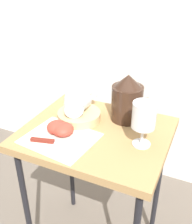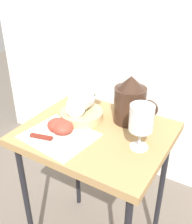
{
  "view_description": "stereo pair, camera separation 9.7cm",
  "coord_description": "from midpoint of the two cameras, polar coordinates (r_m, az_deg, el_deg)",
  "views": [
    {
      "loc": [
        0.35,
        -0.77,
        1.23
      ],
      "look_at": [
        0.0,
        0.0,
        0.76
      ],
      "focal_mm": 42.99,
      "sensor_mm": 36.0,
      "label": 1
    },
    {
      "loc": [
        0.44,
        -0.73,
        1.23
      ],
      "look_at": [
        0.0,
        0.0,
        0.76
      ],
      "focal_mm": 42.99,
      "sensor_mm": 36.0,
      "label": 2
    }
  ],
  "objects": [
    {
      "name": "wine_glass_tipped_far",
      "position": [
        1.06,
        -0.49,
        2.15
      ],
      "size": [
        0.08,
        0.16,
        0.07
      ],
      "color": "silver",
      "rests_on": "basket_tray"
    },
    {
      "name": "table",
      "position": [
        1.05,
        2.66,
        -7.38
      ],
      "size": [
        0.54,
        0.45,
        0.68
      ],
      "color": "#AD8451",
      "rests_on": "ground_plane"
    },
    {
      "name": "apple_half_right",
      "position": [
        0.98,
        -4.3,
        -3.33
      ],
      "size": [
        0.08,
        0.08,
        0.04
      ],
      "primitive_type": "ellipsoid",
      "color": "#CC3D2D",
      "rests_on": "linen_napkin"
    },
    {
      "name": "apple_half_left",
      "position": [
        1.0,
        -5.45,
        -2.78
      ],
      "size": [
        0.08,
        0.08,
        0.04
      ],
      "primitive_type": "ellipsoid",
      "color": "#CC3D2D",
      "rests_on": "linen_napkin"
    },
    {
      "name": "wine_glass_tipped_near",
      "position": [
        1.05,
        -1.64,
        1.86
      ],
      "size": [
        0.14,
        0.17,
        0.07
      ],
      "color": "silver",
      "rests_on": "basket_tray"
    },
    {
      "name": "knife",
      "position": [
        0.96,
        -6.97,
        -5.76
      ],
      "size": [
        0.21,
        0.07,
        0.01
      ],
      "color": "silver",
      "rests_on": "linen_napkin"
    },
    {
      "name": "wine_glass_upright",
      "position": [
        0.88,
        12.73,
        -1.82
      ],
      "size": [
        0.08,
        0.08,
        0.16
      ],
      "color": "silver",
      "rests_on": "table"
    },
    {
      "name": "linen_napkin",
      "position": [
        0.98,
        -5.03,
        -5.17
      ],
      "size": [
        0.27,
        0.24,
        0.0
      ],
      "primitive_type": "cube",
      "rotation": [
        0.0,
        0.0,
        -0.12
      ],
      "color": "silver",
      "rests_on": "table"
    },
    {
      "name": "basket_tray",
      "position": [
        1.07,
        -0.5,
        -0.71
      ],
      "size": [
        0.17,
        0.17,
        0.03
      ],
      "primitive_type": "cylinder",
      "color": "tan",
      "rests_on": "table"
    },
    {
      "name": "pitcher",
      "position": [
        1.05,
        9.88,
        1.7
      ],
      "size": [
        0.18,
        0.12,
        0.19
      ],
      "color": "#382319",
      "rests_on": "table"
    },
    {
      "name": "curtain_drape",
      "position": [
        1.48,
        16.26,
        19.71
      ],
      "size": [
        2.4,
        0.03,
        2.04
      ],
      "primitive_type": "cube",
      "color": "silver",
      "rests_on": "ground_plane"
    }
  ]
}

